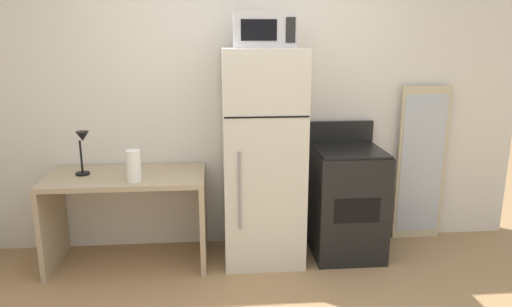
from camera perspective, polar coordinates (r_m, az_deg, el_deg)
The scene contains 8 objects.
wall_back_white at distance 4.10m, azimuth -2.16°, elevation 6.70°, with size 5.00×0.10×2.60m, color silver.
desk at distance 3.96m, azimuth -15.24°, elevation -5.53°, with size 1.25×0.63×0.75m.
desk_lamp at distance 3.92m, azimuth -20.19°, elevation 0.90°, with size 0.14×0.12×0.35m.
paper_towel_roll at distance 3.68m, azimuth -14.53°, elevation -1.44°, with size 0.11×0.11×0.24m, color white.
refrigerator at distance 3.82m, azimuth 0.81°, elevation -0.46°, with size 0.64×0.63×1.73m.
microwave at distance 3.68m, azimuth 0.90°, elevation 14.64°, with size 0.46×0.35×0.26m.
oven_range at distance 4.08m, azimuth 10.84°, elevation -5.64°, with size 0.57×0.61×1.10m.
leaning_mirror at distance 4.49m, azimuth 19.28°, elevation -1.23°, with size 0.44×0.03×1.40m.
Camera 1 is at (-0.20, -2.36, 1.83)m, focal length 33.18 mm.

